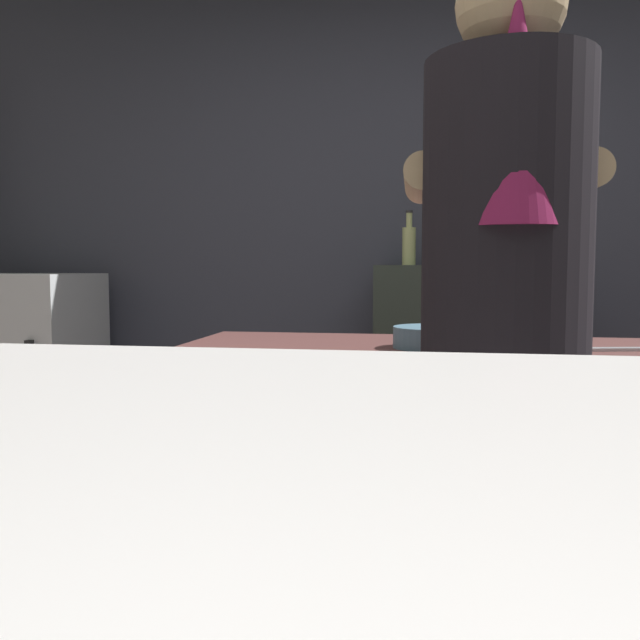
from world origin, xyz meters
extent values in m
cube|color=#454856|center=(0.00, 2.20, 1.35)|extent=(5.20, 0.10, 2.70)
cube|color=brown|center=(0.35, 0.60, 0.45)|extent=(2.10, 0.60, 0.90)
cube|color=#343E35|center=(0.14, 1.92, 0.56)|extent=(0.81, 0.36, 1.12)
cube|color=white|center=(-2.01, 1.75, 0.54)|extent=(0.68, 0.55, 1.08)
cube|color=#262626|center=(-1.78, 1.46, 0.60)|extent=(0.03, 0.03, 0.39)
cube|color=#2B3230|center=(0.14, 0.15, 0.46)|extent=(0.28, 0.20, 0.92)
cylinder|color=black|center=(0.14, 0.15, 1.22)|extent=(0.34, 0.34, 0.61)
sphere|color=#D6B281|center=(0.14, 0.15, 1.64)|extent=(0.22, 0.22, 0.22)
cone|color=#8C1E4C|center=(0.14, 0.05, 1.41)|extent=(0.18, 0.18, 0.44)
cylinder|color=#D6B281|center=(-0.04, 0.31, 1.31)|extent=(0.09, 0.32, 0.08)
cylinder|color=#D6B281|center=(0.30, 0.32, 1.31)|extent=(0.09, 0.32, 0.08)
cylinder|color=slate|center=(-0.01, 0.54, 0.93)|extent=(0.21, 0.21, 0.06)
cube|color=silver|center=(0.42, 0.55, 0.90)|extent=(0.24, 0.08, 0.01)
cylinder|color=black|center=(0.02, 1.98, 1.19)|extent=(0.06, 0.06, 0.12)
cylinder|color=black|center=(0.02, 1.98, 1.27)|extent=(0.03, 0.03, 0.05)
cylinder|color=red|center=(0.02, 1.98, 1.30)|extent=(0.03, 0.03, 0.01)
cylinder|color=#C8D384|center=(-0.11, 1.87, 1.21)|extent=(0.06, 0.06, 0.17)
cylinder|color=#C8D384|center=(-0.11, 1.87, 1.33)|extent=(0.03, 0.03, 0.07)
cylinder|color=#333333|center=(-0.11, 1.87, 1.37)|extent=(0.03, 0.03, 0.01)
cylinder|color=#D0CF81|center=(0.37, 1.88, 1.19)|extent=(0.07, 0.07, 0.14)
cylinder|color=#D0CF81|center=(0.37, 1.88, 1.29)|extent=(0.03, 0.03, 0.05)
cylinder|color=#333333|center=(0.37, 1.88, 1.32)|extent=(0.04, 0.04, 0.01)
camera|label=1|loc=(-0.01, -1.28, 1.12)|focal=37.93mm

